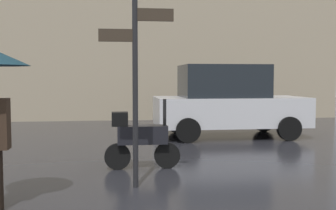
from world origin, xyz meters
TOP-DOWN VIEW (x-y plane):
  - parked_scooter at (0.97, 4.86)m, footprint 1.34×0.32m
  - parked_car_left at (3.57, 8.54)m, footprint 4.06×2.02m
  - street_signpost at (0.84, 3.67)m, footprint 1.08×0.08m

SIDE VIEW (x-z plane):
  - parked_scooter at x=0.97m, z-range -0.06..1.17m
  - parked_car_left at x=3.57m, z-range 0.00..1.96m
  - street_signpost at x=0.84m, z-range 0.30..3.06m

